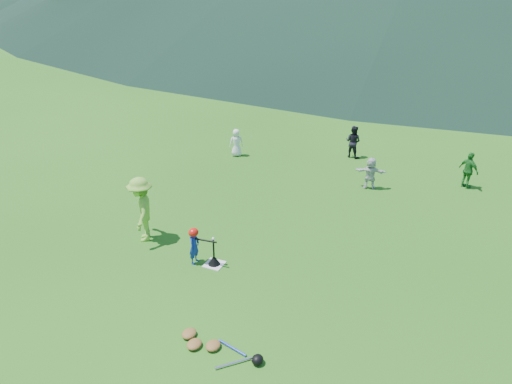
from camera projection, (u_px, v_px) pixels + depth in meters
ground at (214, 265)px, 12.27m from camera, size 120.00×120.00×0.00m
home_plate at (214, 264)px, 12.26m from camera, size 0.45×0.45×0.02m
baseball at (213, 239)px, 11.95m from camera, size 0.08×0.08×0.08m
batter_child at (194, 246)px, 12.16m from camera, size 0.23×0.35×0.94m
adult_coach at (142, 209)px, 13.01m from camera, size 1.16×1.32×1.78m
fielder_a at (236, 143)px, 18.75m from camera, size 0.61×0.55×1.04m
fielder_b at (353, 142)px, 18.58m from camera, size 0.68×0.58×1.22m
fielder_c at (469, 170)px, 16.09m from camera, size 0.76×0.66×1.22m
fielder_d at (371, 173)px, 16.07m from camera, size 1.03×0.49×1.07m
batting_tee at (214, 260)px, 12.21m from camera, size 0.30×0.30×0.68m
batter_gear at (194, 233)px, 11.99m from camera, size 0.73×0.26×0.30m
equipment_pile at (213, 346)px, 9.61m from camera, size 1.80×0.77×0.19m
outfield_fence at (405, 53)px, 35.04m from camera, size 70.07×0.08×1.33m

